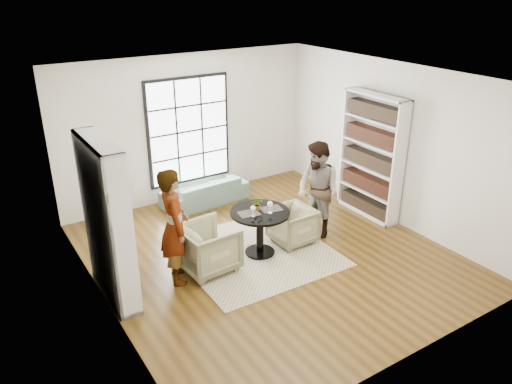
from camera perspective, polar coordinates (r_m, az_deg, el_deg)
ground at (r=8.59m, az=1.48°, el=-7.13°), size 6.00×6.00×0.00m
room_shell at (r=8.45m, az=-0.49°, el=1.82°), size 6.00×6.01×6.00m
rug at (r=8.63m, az=-0.16°, el=-6.92°), size 2.52×2.52×0.01m
pedestal_table at (r=8.35m, az=0.45°, el=-3.59°), size 1.00×1.00×0.79m
sofa at (r=10.39m, az=-5.85°, el=0.05°), size 1.85×0.82×0.53m
armchair_left at (r=8.05m, az=-5.48°, el=-6.33°), size 0.91×0.89×0.78m
armchair_right at (r=8.84m, az=4.15°, el=-3.83°), size 0.73×0.71×0.65m
person_left at (r=7.59m, az=-9.32°, el=-3.91°), size 0.59×0.76×1.84m
person_right at (r=8.92m, az=7.09°, el=0.21°), size 0.75×0.92×1.75m
placemat_left at (r=8.17m, az=-0.79°, el=-2.47°), size 0.38×0.32×0.01m
placemat_right at (r=8.33m, az=1.74°, el=-1.94°), size 0.38×0.32×0.01m
cutlery_left at (r=8.17m, az=-0.79°, el=-2.43°), size 0.18×0.24×0.01m
cutlery_right at (r=8.33m, az=1.74°, el=-1.90°), size 0.18×0.24×0.01m
wine_glass_left at (r=8.03m, az=-0.35°, el=-1.93°), size 0.08×0.08×0.18m
wine_glass_right at (r=8.14m, az=1.62°, el=-1.45°), size 0.10×0.10×0.21m
flower_centerpiece at (r=8.27m, az=0.16°, el=-1.39°), size 0.21×0.19×0.21m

